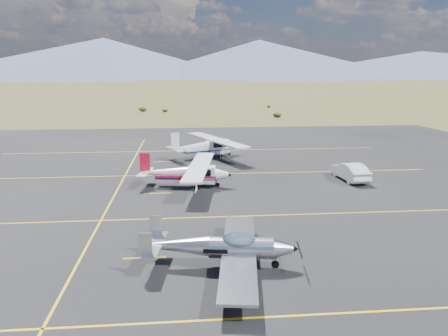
# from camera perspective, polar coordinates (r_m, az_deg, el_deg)

# --- Properties ---
(ground) EXTENTS (1600.00, 1600.00, 0.00)m
(ground) POSITION_cam_1_polar(r_m,az_deg,el_deg) (24.49, -2.56, -8.02)
(ground) COLOR #383D1C
(ground) RESTS_ON ground
(apron) EXTENTS (72.00, 72.00, 0.02)m
(apron) POSITION_cam_1_polar(r_m,az_deg,el_deg) (31.12, -3.19, -3.45)
(apron) COLOR black
(apron) RESTS_ON ground
(aircraft_low_wing) EXTENTS (6.71, 9.29, 2.01)m
(aircraft_low_wing) POSITION_cam_1_polar(r_m,az_deg,el_deg) (19.71, -0.06, -10.32)
(aircraft_low_wing) COLOR silver
(aircraft_low_wing) RESTS_ON apron
(aircraft_cessna) EXTENTS (6.13, 10.13, 2.55)m
(aircraft_cessna) POSITION_cam_1_polar(r_m,az_deg,el_deg) (32.87, -4.99, -0.55)
(aircraft_cessna) COLOR white
(aircraft_cessna) RESTS_ON apron
(aircraft_plain) EXTENTS (7.88, 10.56, 2.76)m
(aircraft_plain) POSITION_cam_1_polar(r_m,az_deg,el_deg) (43.61, -2.30, 2.93)
(aircraft_plain) COLOR silver
(aircraft_plain) RESTS_ON apron
(sedan) EXTENTS (1.90, 4.45, 1.43)m
(sedan) POSITION_cam_1_polar(r_m,az_deg,el_deg) (36.26, 16.14, -0.41)
(sedan) COLOR silver
(sedan) RESTS_ON apron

